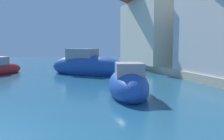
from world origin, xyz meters
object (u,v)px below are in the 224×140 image
Objects in this scene: moored_boat_0 at (128,84)px; moored_boat_2 at (0,69)px; moored_boat_5 at (87,66)px; waterfront_building_annex at (168,25)px; quayside_tree at (182,26)px.

moored_boat_0 is 11.45m from moored_boat_2.
moored_boat_5 is at bearing 16.04° from moored_boat_0.
waterfront_building_annex reaches higher than moored_boat_5.
moored_boat_2 is 6.41m from moored_boat_5.
waterfront_building_annex is at bearing -22.88° from moored_boat_0.
moored_boat_5 is at bearing -157.22° from waterfront_building_annex.
waterfront_building_annex is at bearing -45.78° from moored_boat_2.
moored_boat_5 is 9.71m from waterfront_building_annex.
quayside_tree is (14.64, -0.46, 3.41)m from moored_boat_2.
moored_boat_2 is 0.43× the size of waterfront_building_annex.
moored_boat_0 is 12.35m from quayside_tree.
moored_boat_2 is (-6.69, 9.30, -0.06)m from moored_boat_0.
moored_boat_0 is 7.65m from moored_boat_5.
moored_boat_5 is at bearing -68.05° from moored_boat_2.
moored_boat_0 is at bearing -45.68° from moored_boat_5.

